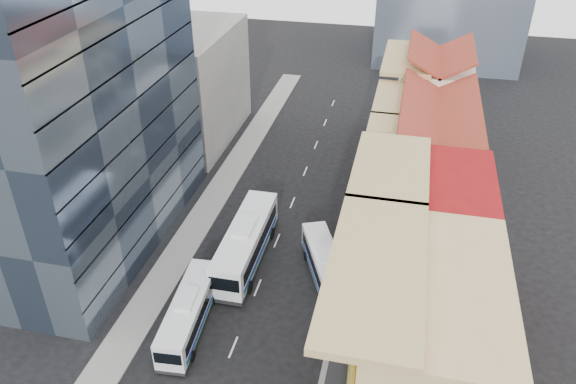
% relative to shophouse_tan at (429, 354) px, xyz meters
% --- Properties ---
extents(sidewalk_right, '(3.00, 90.00, 0.15)m').
position_rel_shophouse_tan_xyz_m(sidewalk_right, '(-5.50, 17.00, -5.92)').
color(sidewalk_right, slate).
rests_on(sidewalk_right, ground).
extents(sidewalk_left, '(3.00, 90.00, 0.15)m').
position_rel_shophouse_tan_xyz_m(sidewalk_left, '(-22.50, 17.00, -5.92)').
color(sidewalk_left, slate).
rests_on(sidewalk_left, ground).
extents(shophouse_tan, '(8.00, 14.00, 12.00)m').
position_rel_shophouse_tan_xyz_m(shophouse_tan, '(0.00, 0.00, 0.00)').
color(shophouse_tan, tan).
rests_on(shophouse_tan, ground).
extents(shophouse_red, '(8.00, 10.00, 12.00)m').
position_rel_shophouse_tan_xyz_m(shophouse_red, '(0.00, 12.00, 0.00)').
color(shophouse_red, maroon).
rests_on(shophouse_red, ground).
extents(shophouse_cream_near, '(8.00, 9.00, 10.00)m').
position_rel_shophouse_tan_xyz_m(shophouse_cream_near, '(0.00, 21.50, -1.00)').
color(shophouse_cream_near, white).
rests_on(shophouse_cream_near, ground).
extents(shophouse_cream_mid, '(8.00, 9.00, 10.00)m').
position_rel_shophouse_tan_xyz_m(shophouse_cream_mid, '(0.00, 30.50, -1.00)').
color(shophouse_cream_mid, white).
rests_on(shophouse_cream_mid, ground).
extents(shophouse_cream_far, '(8.00, 12.00, 11.00)m').
position_rel_shophouse_tan_xyz_m(shophouse_cream_far, '(0.00, 41.00, -0.50)').
color(shophouse_cream_far, white).
rests_on(shophouse_cream_far, ground).
extents(office_tower, '(12.00, 26.00, 30.00)m').
position_rel_shophouse_tan_xyz_m(office_tower, '(-31.00, 14.00, 9.00)').
color(office_tower, '#39475A').
rests_on(office_tower, ground).
extents(office_block_far, '(10.00, 18.00, 14.00)m').
position_rel_shophouse_tan_xyz_m(office_block_far, '(-30.00, 37.00, 1.00)').
color(office_block_far, gray).
rests_on(office_block_far, ground).
extents(bus_left_near, '(3.14, 10.22, 3.23)m').
position_rel_shophouse_tan_xyz_m(bus_left_near, '(-17.97, 4.26, -4.39)').
color(bus_left_near, silver).
rests_on(bus_left_near, ground).
extents(bus_left_far, '(3.06, 12.77, 4.09)m').
position_rel_shophouse_tan_xyz_m(bus_left_far, '(-16.00, 13.45, -3.96)').
color(bus_left_far, white).
rests_on(bus_left_far, ground).
extents(bus_right, '(5.93, 9.90, 3.14)m').
position_rel_shophouse_tan_xyz_m(bus_right, '(-8.50, 12.44, -4.43)').
color(bus_right, white).
rests_on(bus_right, ground).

